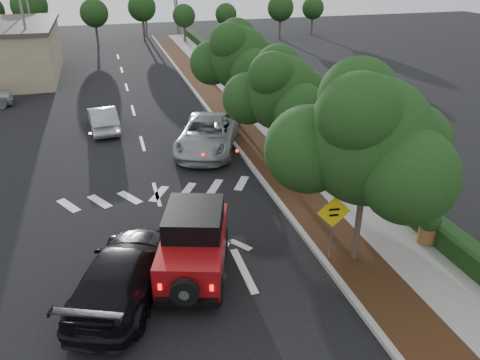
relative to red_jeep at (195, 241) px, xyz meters
name	(u,v)px	position (x,y,z in m)	size (l,w,h in m)	color
ground	(181,281)	(-0.56, -0.48, -1.09)	(120.00, 120.00, 0.00)	black
curb	(227,134)	(4.04, 11.52, -1.01)	(0.20, 70.00, 0.15)	#9E9B93
planting_strip	(244,132)	(5.04, 11.52, -1.03)	(1.80, 70.00, 0.12)	black
sidewalk	(276,129)	(6.94, 11.52, -1.03)	(2.00, 70.00, 0.12)	gray
hedge	(299,121)	(8.34, 11.52, -0.69)	(0.80, 70.00, 0.80)	black
transmission_tower	(163,35)	(5.44, 47.52, -1.09)	(7.00, 4.00, 28.00)	slate
street_tree_near	(353,260)	(5.04, -0.98, -1.09)	(3.80, 3.80, 5.92)	black
street_tree_mid	(278,173)	(5.04, 6.02, -1.09)	(3.20, 3.20, 5.32)	black
street_tree_far	(239,128)	(5.04, 12.52, -1.09)	(3.40, 3.40, 5.62)	black
light_pole_a	(37,87)	(-7.06, 25.52, -1.09)	(2.00, 0.22, 9.00)	slate
light_pole_b	(37,57)	(-8.06, 37.52, -1.09)	(2.00, 0.22, 9.00)	slate
red_jeep	(195,241)	(0.00, 0.00, 0.00)	(2.92, 4.36, 2.14)	black
silver_suv_ahead	(208,134)	(2.60, 9.77, -0.27)	(2.71, 5.87, 1.63)	#979A9D
black_suv_oncoming	(124,273)	(-2.21, -0.59, -0.33)	(2.13, 5.23, 1.52)	black
silver_sedan_oncoming	(103,119)	(-2.42, 14.25, -0.41)	(1.43, 4.11, 1.35)	#929599
speed_hump_sign	(333,220)	(4.24, -0.81, 0.50)	(1.07, 0.15, 2.28)	slate
terracotta_planter	(429,223)	(7.84, -0.87, -0.21)	(0.75, 0.75, 1.30)	brown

